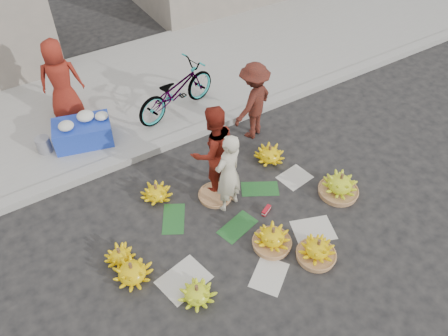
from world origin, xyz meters
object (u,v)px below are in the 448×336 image
banana_bunch_0 (132,272)px  flower_table (83,131)px  vendor_cream (228,173)px  banana_bunch_4 (340,185)px  bicycle (176,90)px

banana_bunch_0 → flower_table: 3.24m
flower_table → vendor_cream: bearing=-46.1°
banana_bunch_0 → banana_bunch_4: size_ratio=0.85×
banana_bunch_0 → flower_table: (0.42, 3.20, 0.22)m
flower_table → bicycle: (1.97, -0.06, 0.25)m
banana_bunch_0 → banana_bunch_4: banana_bunch_4 is taller
bicycle → vendor_cream: bearing=156.3°
banana_bunch_0 → vendor_cream: size_ratio=0.42×
vendor_cream → flower_table: size_ratio=1.26×
banana_bunch_0 → bicycle: size_ratio=0.32×
vendor_cream → flower_table: 3.15m
vendor_cream → flower_table: bearing=-77.6°
vendor_cream → banana_bunch_4: bearing=139.2°
vendor_cream → bicycle: bearing=-116.2°
banana_bunch_0 → flower_table: flower_table is taller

